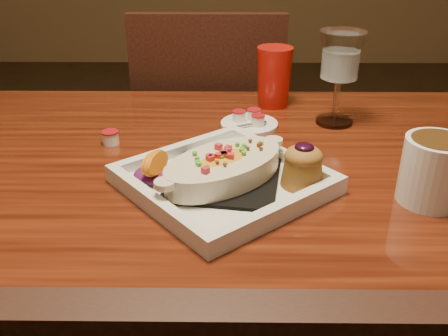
{
  "coord_description": "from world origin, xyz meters",
  "views": [
    {
      "loc": [
        0.06,
        -0.75,
        1.15
      ],
      "look_at": [
        0.05,
        -0.01,
        0.77
      ],
      "focal_mm": 40.0,
      "sensor_mm": 36.0,
      "label": 1
    }
  ],
  "objects_px": {
    "saucer": "(249,122)",
    "table": "(197,223)",
    "plate": "(230,173)",
    "chair_far": "(211,149)",
    "red_tumbler": "(274,77)",
    "coffee_mug": "(437,168)",
    "goblet": "(340,61)"
  },
  "relations": [
    {
      "from": "saucer",
      "to": "table",
      "type": "bearing_deg",
      "value": -113.91
    },
    {
      "from": "table",
      "to": "plate",
      "type": "xyz_separation_m",
      "value": [
        0.06,
        -0.04,
        0.12
      ]
    },
    {
      "from": "chair_far",
      "to": "red_tumbler",
      "type": "bearing_deg",
      "value": 119.53
    },
    {
      "from": "chair_far",
      "to": "red_tumbler",
      "type": "relative_size",
      "value": 6.91
    },
    {
      "from": "chair_far",
      "to": "coffee_mug",
      "type": "distance_m",
      "value": 0.85
    },
    {
      "from": "red_tumbler",
      "to": "saucer",
      "type": "bearing_deg",
      "value": -114.45
    },
    {
      "from": "plate",
      "to": "coffee_mug",
      "type": "distance_m",
      "value": 0.31
    },
    {
      "from": "table",
      "to": "goblet",
      "type": "distance_m",
      "value": 0.44
    },
    {
      "from": "chair_far",
      "to": "coffee_mug",
      "type": "bearing_deg",
      "value": 117.6
    },
    {
      "from": "saucer",
      "to": "chair_far",
      "type": "bearing_deg",
      "value": 103.47
    },
    {
      "from": "coffee_mug",
      "to": "red_tumbler",
      "type": "xyz_separation_m",
      "value": [
        -0.21,
        0.43,
        0.01
      ]
    },
    {
      "from": "goblet",
      "to": "saucer",
      "type": "height_order",
      "value": "goblet"
    },
    {
      "from": "plate",
      "to": "red_tumbler",
      "type": "xyz_separation_m",
      "value": [
        0.1,
        0.39,
        0.04
      ]
    },
    {
      "from": "table",
      "to": "goblet",
      "type": "height_order",
      "value": "goblet"
    },
    {
      "from": "plate",
      "to": "coffee_mug",
      "type": "xyz_separation_m",
      "value": [
        0.31,
        -0.04,
        0.03
      ]
    },
    {
      "from": "plate",
      "to": "goblet",
      "type": "height_order",
      "value": "goblet"
    },
    {
      "from": "chair_far",
      "to": "red_tumbler",
      "type": "height_order",
      "value": "chair_far"
    },
    {
      "from": "goblet",
      "to": "red_tumbler",
      "type": "height_order",
      "value": "goblet"
    },
    {
      "from": "plate",
      "to": "red_tumbler",
      "type": "relative_size",
      "value": 2.9
    },
    {
      "from": "table",
      "to": "plate",
      "type": "height_order",
      "value": "plate"
    },
    {
      "from": "chair_far",
      "to": "saucer",
      "type": "bearing_deg",
      "value": 103.47
    },
    {
      "from": "table",
      "to": "goblet",
      "type": "xyz_separation_m",
      "value": [
        0.28,
        0.24,
        0.23
      ]
    },
    {
      "from": "table",
      "to": "chair_far",
      "type": "bearing_deg",
      "value": 90.0
    },
    {
      "from": "table",
      "to": "goblet",
      "type": "relative_size",
      "value": 7.77
    },
    {
      "from": "coffee_mug",
      "to": "goblet",
      "type": "bearing_deg",
      "value": 97.08
    },
    {
      "from": "coffee_mug",
      "to": "goblet",
      "type": "height_order",
      "value": "goblet"
    },
    {
      "from": "goblet",
      "to": "saucer",
      "type": "relative_size",
      "value": 1.62
    },
    {
      "from": "goblet",
      "to": "red_tumbler",
      "type": "distance_m",
      "value": 0.18
    },
    {
      "from": "goblet",
      "to": "chair_far",
      "type": "bearing_deg",
      "value": 125.79
    },
    {
      "from": "coffee_mug",
      "to": "chair_far",
      "type": "bearing_deg",
      "value": 108.93
    },
    {
      "from": "red_tumbler",
      "to": "plate",
      "type": "bearing_deg",
      "value": -104.09
    },
    {
      "from": "plate",
      "to": "red_tumbler",
      "type": "bearing_deg",
      "value": 36.12
    }
  ]
}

